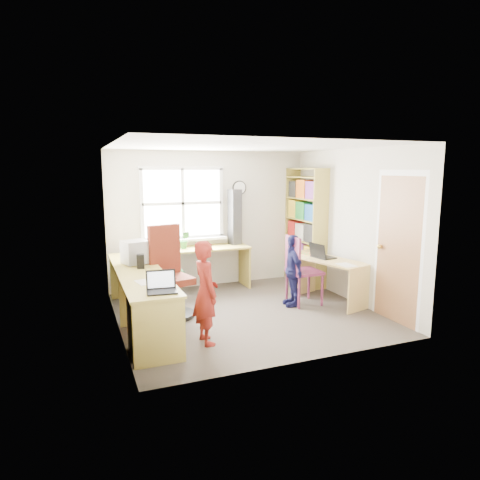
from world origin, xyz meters
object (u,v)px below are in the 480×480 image
Objects in this scene: bookshelf at (305,229)px; person_red at (206,292)px; wooden_chair at (300,268)px; laptop_right at (321,254)px; right_desk at (331,271)px; crt_monitor at (136,252)px; potted_plant at (185,240)px; person_green at (171,268)px; swivel_chair at (169,278)px; person_navy at (293,270)px; cd_tower at (235,217)px; laptop_left at (162,287)px; l_desk at (160,298)px.

person_red is at bearing -141.58° from bookshelf.
wooden_chair is 2.66× the size of laptop_right.
crt_monitor is at bearing 155.50° from right_desk.
crt_monitor is at bearing -136.23° from potted_plant.
potted_plant reaches higher than laptop_right.
person_green reaches higher than laptop_right.
swivel_chair is (-2.50, 0.31, 0.06)m from right_desk.
person_navy is (1.66, 0.89, -0.08)m from person_red.
bookshelf is 1.95× the size of wooden_chair.
person_red is at bearing -81.25° from crt_monitor.
cd_tower reaches higher than wooden_chair.
cd_tower is at bearing 25.60° from laptop_right.
cd_tower is at bearing 110.31° from wooden_chair.
cd_tower reaches higher than swivel_chair.
bookshelf is (0.20, 1.16, 0.51)m from right_desk.
laptop_right is at bearing -17.22° from swivel_chair.
bookshelf is at bearing 41.64° from laptop_left.
right_desk is at bearing -21.16° from swivel_chair.
bookshelf is 2.14× the size of cd_tower.
bookshelf reaches higher than laptop_left.
swivel_chair is at bearing 76.64° from laptop_right.
swivel_chair is 0.41m from person_green.
l_desk is 7.11× the size of crt_monitor.
laptop_left is (-0.36, -1.30, 0.24)m from swivel_chair.
right_desk is at bearing -35.17° from potted_plant.
crt_monitor is 1.03× the size of laptop_right.
swivel_chair reaches higher than person_green.
swivel_chair is at bearing 173.43° from wooden_chair.
cd_tower is (1.82, 2.50, 0.44)m from laptop_left.
bookshelf reaches higher than swivel_chair.
laptop_left is 0.30× the size of person_green.
potted_plant is at bearing 130.06° from right_desk.
wooden_chair is at bearing -123.20° from bookshelf.
laptop_left is at bearing -155.46° from wooden_chair.
potted_plant is 0.25× the size of person_green.
person_red is at bearing -94.46° from swivel_chair.
crt_monitor is 1.38× the size of potted_plant.
person_green is (0.47, 1.68, -0.21)m from laptop_left.
potted_plant is at bearing 47.11° from laptop_right.
crt_monitor is 0.42× the size of cd_tower.
crt_monitor is 1.50m from laptop_left.
cd_tower reaches higher than potted_plant.
person_green is at bearing -119.54° from potted_plant.
laptop_right is 2.45m from person_red.
person_navy is at bearing 10.04° from l_desk.
cd_tower is at bearing 46.71° from l_desk.
swivel_chair reaches higher than laptop_right.
wooden_chair is 0.90× the size of person_green.
laptop_right is (2.86, -0.32, -0.18)m from crt_monitor.
right_desk is 4.26× the size of potted_plant.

